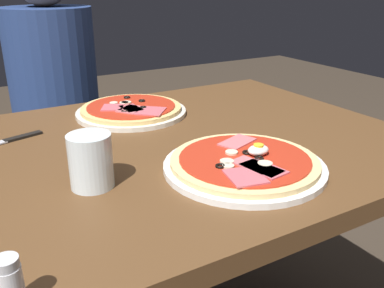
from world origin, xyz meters
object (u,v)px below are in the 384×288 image
Objects in this scene: knife at (7,141)px; salt_shaker at (10,284)px; pizza_foreground at (245,164)px; diner_person at (58,120)px; dining_table at (136,193)px; water_glass_far at (91,165)px; pizza_across_left at (131,110)px.

salt_shaker is at bearing -97.45° from knife.
salt_shaker is at bearing -159.68° from pizza_foreground.
diner_person is (0.32, 1.17, -0.20)m from salt_shaker.
water_glass_far reaches higher than dining_table.
water_glass_far reaches higher than salt_shaker.
pizza_foreground is 0.54m from knife.
knife is (-0.33, -0.05, -0.01)m from pizza_across_left.
water_glass_far is (-0.13, -0.12, 0.15)m from dining_table.
water_glass_far is 0.96m from diner_person.
pizza_across_left is at bearing 56.75° from salt_shaker.
pizza_across_left is 0.33m from knife.
diner_person is at bearing 97.65° from pizza_across_left.
knife is at bearing 82.55° from salt_shaker.
water_glass_far is 0.33m from knife.
dining_table is 1.09× the size of diner_person.
water_glass_far is 1.46× the size of salt_shaker.
dining_table is 13.08× the size of water_glass_far.
salt_shaker is (-0.40, -0.61, 0.02)m from pizza_across_left.
pizza_across_left is at bearing 96.45° from pizza_foreground.
diner_person is at bearing 88.72° from dining_table.
pizza_foreground is at bearing -16.43° from water_glass_far.
water_glass_far is at bearing -72.24° from knife.
diner_person is (-0.08, 0.56, -0.18)m from pizza_across_left.
dining_table is at bearing -111.60° from pizza_across_left.
water_glass_far is 0.08× the size of diner_person.
salt_shaker is at bearing 74.58° from diner_person.
knife is at bearing 141.19° from dining_table.
pizza_foreground is at bearing -83.55° from pizza_across_left.
pizza_foreground is at bearing 20.32° from salt_shaker.
water_glass_far is at bearing -136.83° from dining_table.
water_glass_far is 0.30m from salt_shaker.
water_glass_far is at bearing 80.75° from diner_person.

